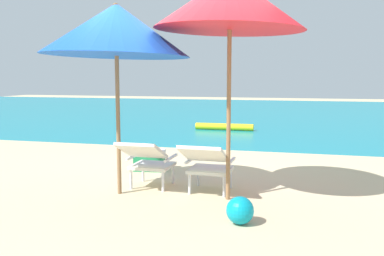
# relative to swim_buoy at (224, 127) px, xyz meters

# --- Properties ---
(ground_plane) EXTENTS (40.00, 40.00, 0.00)m
(ground_plane) POSITION_rel_swim_buoy_xyz_m (0.52, -1.94, -0.10)
(ground_plane) COLOR #CCB78E
(ocean_band) EXTENTS (40.00, 18.00, 0.01)m
(ocean_band) POSITION_rel_swim_buoy_xyz_m (0.52, 5.97, -0.09)
(ocean_band) COLOR teal
(ocean_band) RESTS_ON ground_plane
(swim_buoy) EXTENTS (1.60, 0.18, 0.18)m
(swim_buoy) POSITION_rel_swim_buoy_xyz_m (0.00, 0.00, 0.00)
(swim_buoy) COLOR yellow
(swim_buoy) RESTS_ON ocean_band
(lounge_chair_left) EXTENTS (0.56, 0.88, 0.68)m
(lounge_chair_left) POSITION_rel_swim_buoy_xyz_m (0.09, -6.17, 0.31)
(lounge_chair_left) COLOR silver
(lounge_chair_left) RESTS_ON ground_plane
(lounge_chair_right) EXTENTS (0.56, 0.89, 0.68)m
(lounge_chair_right) POSITION_rel_swim_buoy_xyz_m (0.88, -6.20, 0.31)
(lounge_chair_right) COLOR silver
(lounge_chair_right) RESTS_ON ground_plane
(beach_umbrella_left) EXTENTS (2.47, 2.47, 2.35)m
(beach_umbrella_left) POSITION_rel_swim_buoy_xyz_m (-0.20, -6.42, 1.92)
(beach_umbrella_left) COLOR olive
(beach_umbrella_left) RESTS_ON ground_plane
(beach_umbrella_right) EXTENTS (1.90, 1.88, 2.62)m
(beach_umbrella_right) POSITION_rel_swim_buoy_xyz_m (1.16, -6.32, 2.19)
(beach_umbrella_right) COLOR olive
(beach_umbrella_right) RESTS_ON ground_plane
(beach_ball) EXTENTS (0.28, 0.28, 0.28)m
(beach_ball) POSITION_rel_swim_buoy_xyz_m (1.42, -7.12, 0.04)
(beach_ball) COLOR #0A93AD
(beach_ball) RESTS_ON ground_plane
(cooler_box) EXTENTS (0.51, 0.38, 0.32)m
(cooler_box) POSITION_rel_swim_buoy_xyz_m (-0.29, -5.09, 0.06)
(cooler_box) COLOR #1E844C
(cooler_box) RESTS_ON ground_plane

